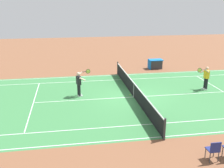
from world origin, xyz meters
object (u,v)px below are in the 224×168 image
at_px(tennis_ball, 130,95).
at_px(spectator_chair_6, 214,149).
at_px(tennis_player_far, 206,77).
at_px(tennis_net, 134,90).
at_px(equipment_cart_tarped, 155,64).
at_px(tennis_player_near, 79,83).

relative_size(tennis_ball, spectator_chair_6, 0.08).
distance_m(tennis_player_far, spectator_chair_6, 9.37).
xyz_separation_m(tennis_net, tennis_ball, (0.16, -0.39, -0.46)).
relative_size(tennis_net, tennis_ball, 177.27).
height_order(spectator_chair_6, equipment_cart_tarped, spectator_chair_6).
bearing_deg(spectator_chair_6, equipment_cart_tarped, -99.32).
bearing_deg(spectator_chair_6, tennis_player_near, -60.33).
xyz_separation_m(tennis_player_near, tennis_ball, (-3.34, 0.37, -0.90)).
bearing_deg(tennis_player_far, tennis_ball, 3.49).
bearing_deg(tennis_net, equipment_cart_tarped, -117.74).
xyz_separation_m(tennis_player_far, spectator_chair_6, (4.05, 8.44, -0.41)).
bearing_deg(tennis_player_near, equipment_cart_tarped, -138.62).
bearing_deg(equipment_cart_tarped, tennis_ball, 59.89).
xyz_separation_m(tennis_player_near, spectator_chair_6, (-4.83, 8.47, -0.41)).
xyz_separation_m(tennis_net, spectator_chair_6, (-1.32, 7.72, 0.03)).
relative_size(tennis_player_near, spectator_chair_6, 1.93).
relative_size(tennis_net, equipment_cart_tarped, 9.36).
distance_m(tennis_player_near, tennis_ball, 3.48).
distance_m(tennis_player_far, equipment_cart_tarped, 6.65).
xyz_separation_m(tennis_player_far, tennis_ball, (5.53, 0.34, -0.90)).
bearing_deg(tennis_player_far, tennis_net, 7.71).
bearing_deg(tennis_player_far, equipment_cart_tarped, -75.97).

